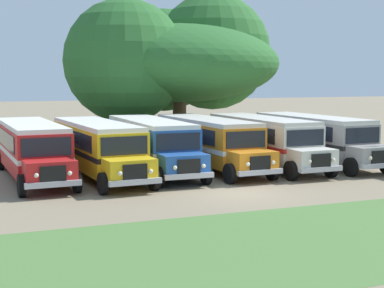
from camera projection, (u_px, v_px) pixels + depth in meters
The scene contains 9 objects.
ground_plane at pixel (240, 194), 25.86m from camera, with size 220.00×220.00×0.00m, color #84755B.
foreground_grass_strip at pixel (342, 235), 18.98m from camera, with size 80.00×8.38×0.01m, color #4C7538.
parked_bus_slot_0 at pixel (32, 147), 29.81m from camera, with size 3.04×10.89×2.82m.
parked_bus_slot_1 at pixel (98, 146), 30.28m from camera, with size 3.23×10.92×2.82m.
parked_bus_slot_2 at pixel (152, 142), 31.99m from camera, with size 2.74×10.85×2.82m.
parked_bus_slot_3 at pixel (208, 141), 32.95m from camera, with size 3.06×10.89×2.82m.
parked_bus_slot_4 at pixel (264, 139), 33.88m from camera, with size 2.82×10.86×2.82m.
parked_bus_slot_5 at pixel (314, 137), 35.06m from camera, with size 3.02×10.88×2.82m.
broad_shade_tree at pixel (175, 60), 44.78m from camera, with size 16.96×15.14×11.79m.
Camera 1 is at (-11.39, -22.86, 5.10)m, focal length 54.59 mm.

